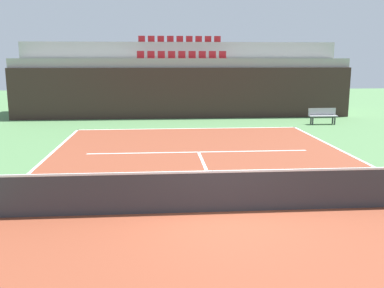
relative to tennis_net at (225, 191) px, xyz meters
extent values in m
plane|color=#477042|center=(0.00, 0.00, -0.51)|extent=(80.00, 80.00, 0.00)
cube|color=brown|center=(0.00, 0.00, -0.50)|extent=(11.00, 24.00, 0.01)
cube|color=white|center=(0.00, 11.95, -0.50)|extent=(11.00, 0.10, 0.00)
cube|color=white|center=(0.00, 6.40, -0.50)|extent=(8.26, 0.10, 0.00)
cube|color=white|center=(0.00, 3.20, -0.50)|extent=(0.10, 6.40, 0.00)
cube|color=#33231E|center=(0.00, 15.87, 0.96)|extent=(19.91, 0.30, 2.94)
cube|color=#9E9E99|center=(0.00, 17.22, 1.23)|extent=(19.91, 2.40, 3.47)
cube|color=#9E9E99|center=(0.00, 19.62, 1.73)|extent=(19.91, 2.40, 4.48)
cube|color=maroon|center=(-2.50, 17.22, 2.98)|extent=(0.44, 0.44, 0.04)
cube|color=maroon|center=(-2.50, 17.42, 3.20)|extent=(0.44, 0.04, 0.40)
cube|color=maroon|center=(-1.87, 17.22, 2.98)|extent=(0.44, 0.44, 0.04)
cube|color=maroon|center=(-1.87, 17.42, 3.20)|extent=(0.44, 0.04, 0.40)
cube|color=maroon|center=(-1.25, 17.22, 2.98)|extent=(0.44, 0.44, 0.04)
cube|color=maroon|center=(-1.25, 17.42, 3.20)|extent=(0.44, 0.04, 0.40)
cube|color=maroon|center=(-0.62, 17.22, 2.98)|extent=(0.44, 0.44, 0.04)
cube|color=maroon|center=(-0.62, 17.42, 3.20)|extent=(0.44, 0.04, 0.40)
cube|color=maroon|center=(0.00, 17.22, 2.98)|extent=(0.44, 0.44, 0.04)
cube|color=maroon|center=(0.00, 17.42, 3.20)|extent=(0.44, 0.04, 0.40)
cube|color=maroon|center=(0.62, 17.22, 2.98)|extent=(0.44, 0.44, 0.04)
cube|color=maroon|center=(0.62, 17.42, 3.20)|extent=(0.44, 0.04, 0.40)
cube|color=maroon|center=(1.25, 17.22, 2.98)|extent=(0.44, 0.44, 0.04)
cube|color=maroon|center=(1.25, 17.42, 3.20)|extent=(0.44, 0.04, 0.40)
cube|color=maroon|center=(1.87, 17.22, 2.98)|extent=(0.44, 0.44, 0.04)
cube|color=maroon|center=(1.87, 17.42, 3.20)|extent=(0.44, 0.04, 0.40)
cube|color=maroon|center=(2.50, 17.22, 2.98)|extent=(0.44, 0.44, 0.04)
cube|color=maroon|center=(2.50, 17.42, 3.20)|extent=(0.44, 0.04, 0.40)
cube|color=maroon|center=(-2.50, 19.62, 4.00)|extent=(0.44, 0.44, 0.04)
cube|color=maroon|center=(-2.50, 19.82, 4.22)|extent=(0.44, 0.04, 0.40)
cube|color=maroon|center=(-1.87, 19.62, 4.00)|extent=(0.44, 0.44, 0.04)
cube|color=maroon|center=(-1.87, 19.82, 4.22)|extent=(0.44, 0.04, 0.40)
cube|color=maroon|center=(-1.25, 19.62, 4.00)|extent=(0.44, 0.44, 0.04)
cube|color=maroon|center=(-1.25, 19.82, 4.22)|extent=(0.44, 0.04, 0.40)
cube|color=maroon|center=(-0.62, 19.62, 4.00)|extent=(0.44, 0.44, 0.04)
cube|color=maroon|center=(-0.62, 19.82, 4.22)|extent=(0.44, 0.04, 0.40)
cube|color=maroon|center=(0.00, 19.62, 4.00)|extent=(0.44, 0.44, 0.04)
cube|color=maroon|center=(0.00, 19.82, 4.22)|extent=(0.44, 0.04, 0.40)
cube|color=maroon|center=(0.62, 19.62, 4.00)|extent=(0.44, 0.44, 0.04)
cube|color=maroon|center=(0.62, 19.82, 4.22)|extent=(0.44, 0.04, 0.40)
cube|color=maroon|center=(1.25, 19.62, 4.00)|extent=(0.44, 0.44, 0.04)
cube|color=maroon|center=(1.25, 19.82, 4.22)|extent=(0.44, 0.04, 0.40)
cube|color=maroon|center=(1.87, 19.62, 4.00)|extent=(0.44, 0.44, 0.04)
cube|color=maroon|center=(1.87, 19.82, 4.22)|extent=(0.44, 0.04, 0.40)
cube|color=maroon|center=(2.50, 19.62, 4.00)|extent=(0.44, 0.44, 0.04)
cube|color=maroon|center=(2.50, 19.82, 4.22)|extent=(0.44, 0.04, 0.40)
cube|color=#333338|center=(0.00, 0.00, -0.04)|extent=(10.90, 0.02, 0.92)
cube|color=white|center=(0.00, 0.00, 0.45)|extent=(10.90, 0.04, 0.05)
cube|color=#99999E|center=(7.28, 12.88, -0.06)|extent=(1.50, 0.40, 0.05)
cube|color=#99999E|center=(7.28, 13.06, 0.16)|extent=(1.50, 0.04, 0.36)
cube|color=#2D2D33|center=(6.68, 12.74, -0.30)|extent=(0.06, 0.06, 0.42)
cube|color=#2D2D33|center=(7.88, 12.74, -0.30)|extent=(0.06, 0.06, 0.42)
cube|color=#2D2D33|center=(6.68, 13.02, -0.30)|extent=(0.06, 0.06, 0.42)
cube|color=#2D2D33|center=(7.88, 13.02, -0.30)|extent=(0.06, 0.06, 0.42)
camera|label=1|loc=(-1.47, -9.27, 2.94)|focal=40.25mm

